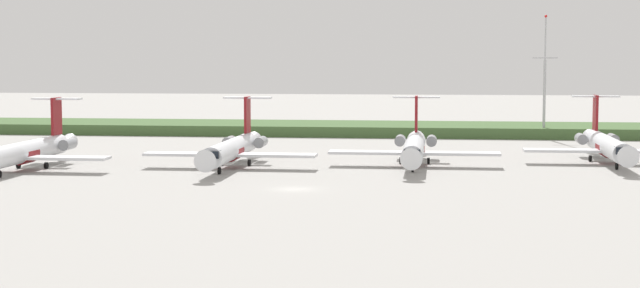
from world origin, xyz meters
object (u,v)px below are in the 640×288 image
Objects in this scene: regional_jet_second at (26,151)px; regional_jet_fourth at (414,147)px; antenna_mast at (545,87)px; regional_jet_third at (233,148)px; regional_jet_fifth at (607,145)px.

regional_jet_second is 1.00× the size of regional_jet_fourth.
regional_jet_fourth is 52.74m from antenna_mast.
antenna_mast is at bearing 39.59° from regional_jet_second.
antenna_mast is at bearing 48.82° from regional_jet_third.
antenna_mast is at bearing 65.07° from regional_jet_fourth.
antenna_mast reaches higher than regional_jet_fourth.
regional_jet_second and regional_jet_third have the same top height.
regional_jet_second is 26.56m from regional_jet_third.
regional_jet_second is at bearing -166.81° from regional_jet_fifth.
regional_jet_fourth is at bearing 12.06° from regional_jet_third.
antenna_mast is (71.66, 59.26, 6.66)m from regional_jet_second.
regional_jet_fifth is 42.22m from antenna_mast.
antenna_mast is at bearing 95.78° from regional_jet_fifth.
regional_jet_third is (25.70, 6.70, 0.00)m from regional_jet_second.
antenna_mast reaches higher than regional_jet_third.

